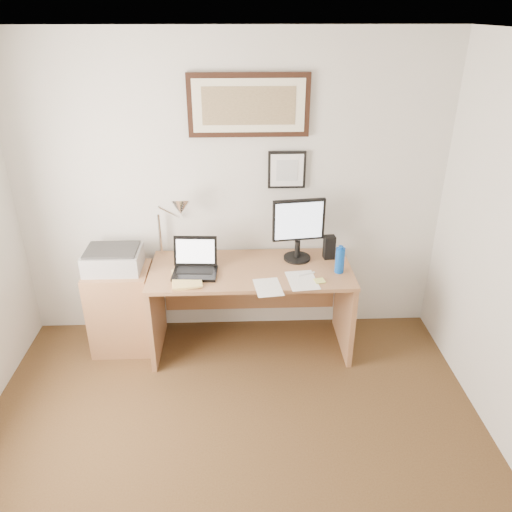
{
  "coord_description": "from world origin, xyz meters",
  "views": [
    {
      "loc": [
        0.06,
        -1.86,
        2.61
      ],
      "look_at": [
        0.18,
        1.43,
        0.96
      ],
      "focal_mm": 35.0,
      "sensor_mm": 36.0,
      "label": 1
    }
  ],
  "objects_px": {
    "book": "(172,280)",
    "printer": "(113,259)",
    "water_bottle": "(340,260)",
    "desk": "(251,289)",
    "laptop": "(195,265)",
    "side_cabinet": "(122,309)",
    "lcd_monitor": "(298,227)"
  },
  "relations": [
    {
      "from": "book",
      "to": "laptop",
      "type": "height_order",
      "value": "laptop"
    },
    {
      "from": "water_bottle",
      "to": "printer",
      "type": "bearing_deg",
      "value": 174.95
    },
    {
      "from": "water_bottle",
      "to": "desk",
      "type": "bearing_deg",
      "value": 166.2
    },
    {
      "from": "book",
      "to": "printer",
      "type": "xyz_separation_m",
      "value": [
        -0.49,
        0.26,
        0.06
      ]
    },
    {
      "from": "side_cabinet",
      "to": "desk",
      "type": "relative_size",
      "value": 0.46
    },
    {
      "from": "desk",
      "to": "laptop",
      "type": "relative_size",
      "value": 4.53
    },
    {
      "from": "side_cabinet",
      "to": "lcd_monitor",
      "type": "distance_m",
      "value": 1.61
    },
    {
      "from": "laptop",
      "to": "printer",
      "type": "distance_m",
      "value": 0.67
    },
    {
      "from": "side_cabinet",
      "to": "printer",
      "type": "relative_size",
      "value": 1.66
    },
    {
      "from": "desk",
      "to": "side_cabinet",
      "type": "bearing_deg",
      "value": -178.11
    },
    {
      "from": "side_cabinet",
      "to": "book",
      "type": "bearing_deg",
      "value": -26.73
    },
    {
      "from": "laptop",
      "to": "lcd_monitor",
      "type": "xyz_separation_m",
      "value": [
        0.82,
        0.18,
        0.23
      ]
    },
    {
      "from": "side_cabinet",
      "to": "laptop",
      "type": "bearing_deg",
      "value": -7.8
    },
    {
      "from": "laptop",
      "to": "lcd_monitor",
      "type": "bearing_deg",
      "value": 12.64
    },
    {
      "from": "water_bottle",
      "to": "lcd_monitor",
      "type": "bearing_deg",
      "value": 142.68
    },
    {
      "from": "water_bottle",
      "to": "printer",
      "type": "xyz_separation_m",
      "value": [
        -1.78,
        0.16,
        -0.03
      ]
    },
    {
      "from": "book",
      "to": "printer",
      "type": "relative_size",
      "value": 0.69
    },
    {
      "from": "desk",
      "to": "laptop",
      "type": "height_order",
      "value": "laptop"
    },
    {
      "from": "desk",
      "to": "lcd_monitor",
      "type": "xyz_separation_m",
      "value": [
        0.39,
        0.06,
        0.53
      ]
    },
    {
      "from": "book",
      "to": "printer",
      "type": "height_order",
      "value": "printer"
    },
    {
      "from": "laptop",
      "to": "water_bottle",
      "type": "bearing_deg",
      "value": -2.38
    },
    {
      "from": "side_cabinet",
      "to": "desk",
      "type": "distance_m",
      "value": 1.08
    },
    {
      "from": "desk",
      "to": "water_bottle",
      "type": "bearing_deg",
      "value": -13.8
    },
    {
      "from": "book",
      "to": "lcd_monitor",
      "type": "height_order",
      "value": "lcd_monitor"
    },
    {
      "from": "laptop",
      "to": "lcd_monitor",
      "type": "distance_m",
      "value": 0.87
    },
    {
      "from": "side_cabinet",
      "to": "water_bottle",
      "type": "bearing_deg",
      "value": -4.35
    },
    {
      "from": "desk",
      "to": "printer",
      "type": "relative_size",
      "value": 3.64
    },
    {
      "from": "book",
      "to": "desk",
      "type": "distance_m",
      "value": 0.7
    },
    {
      "from": "side_cabinet",
      "to": "desk",
      "type": "xyz_separation_m",
      "value": [
        1.07,
        0.04,
        0.15
      ]
    },
    {
      "from": "book",
      "to": "lcd_monitor",
      "type": "xyz_separation_m",
      "value": [
        0.99,
        0.33,
        0.28
      ]
    },
    {
      "from": "water_bottle",
      "to": "laptop",
      "type": "height_order",
      "value": "laptop"
    },
    {
      "from": "water_bottle",
      "to": "lcd_monitor",
      "type": "height_order",
      "value": "lcd_monitor"
    }
  ]
}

